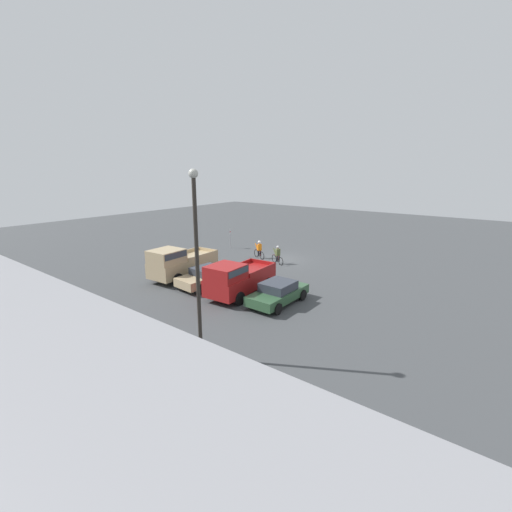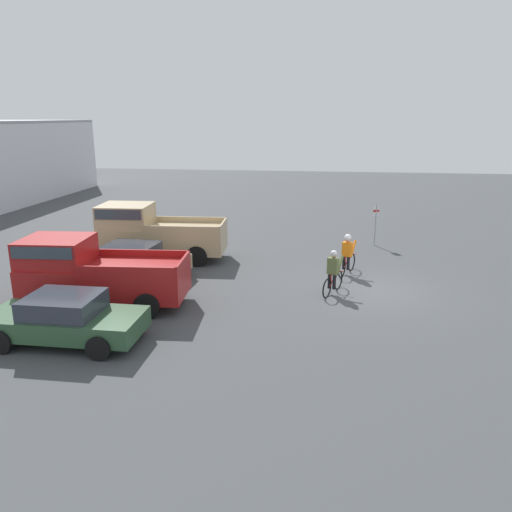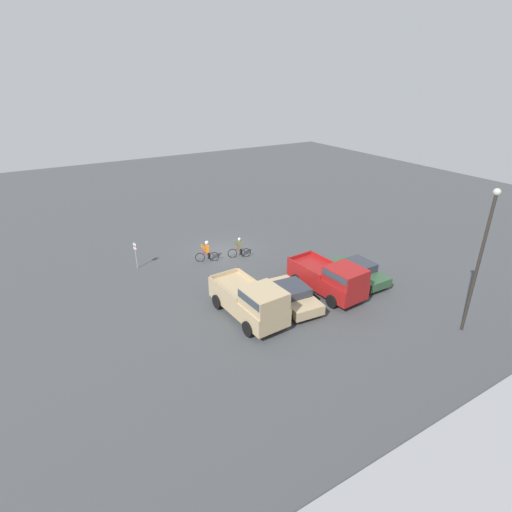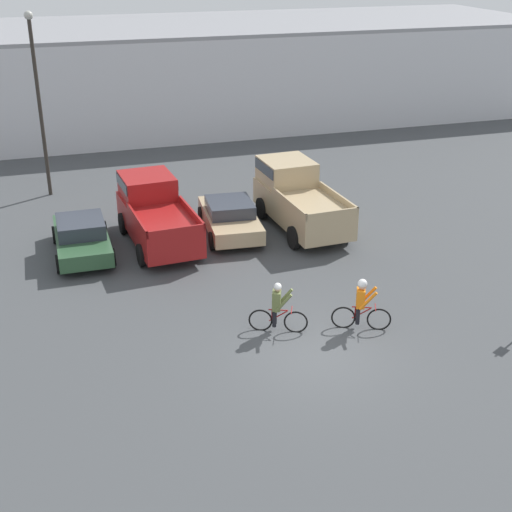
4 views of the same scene
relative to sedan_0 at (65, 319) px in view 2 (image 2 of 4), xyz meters
name	(u,v)px [view 2 (image 2 of 4)]	position (x,y,z in m)	size (l,w,h in m)	color
ground_plane	(372,289)	(5.54, -8.71, -0.68)	(80.00, 80.00, 0.00)	#424447
sedan_0	(65,319)	(0.00, 0.00, 0.00)	(2.01, 4.24, 1.35)	#2D5133
pickup_truck_0	(92,271)	(2.77, 0.49, 0.47)	(2.56, 5.33, 2.25)	maroon
sedan_1	(131,261)	(5.60, 0.29, 0.00)	(2.30, 4.37, 1.34)	tan
pickup_truck_1	(152,231)	(8.37, 0.39, 0.54)	(2.53, 5.41, 2.38)	tan
cyclist_0	(347,253)	(7.30, -7.88, 0.15)	(1.63, 0.74, 1.63)	black
cyclist_1	(333,272)	(4.94, -7.30, 0.09)	(1.61, 0.74, 1.59)	black
fire_lane_sign	(376,220)	(12.06, -9.38, 0.54)	(0.14, 0.29, 2.00)	#9E9EA3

